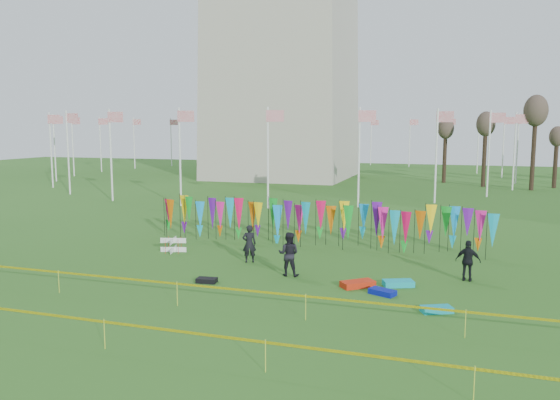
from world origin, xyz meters
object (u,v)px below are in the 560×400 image
(kite_bag_turquoise, at_px, (398,283))
(kite_bag_blue, at_px, (382,292))
(person_mid, at_px, (289,254))
(person_left, at_px, (249,244))
(kite_bag_black, at_px, (207,280))
(person_right, at_px, (468,261))
(kite_bag_red, at_px, (358,284))
(kite_bag_teal, at_px, (436,309))
(box_kite, at_px, (173,245))

(kite_bag_turquoise, distance_m, kite_bag_blue, 1.41)
(person_mid, bearing_deg, person_left, -37.62)
(kite_bag_black, bearing_deg, person_right, 19.24)
(person_mid, xyz_separation_m, person_right, (7.37, 1.51, -0.10))
(person_mid, height_order, kite_bag_red, person_mid)
(person_right, height_order, kite_bag_red, person_right)
(person_right, relative_size, kite_bag_teal, 1.61)
(kite_bag_black, relative_size, kite_bag_teal, 0.77)
(kite_bag_turquoise, relative_size, kite_bag_red, 0.89)
(person_right, bearing_deg, person_mid, 18.25)
(box_kite, distance_m, kite_bag_blue, 11.89)
(kite_bag_turquoise, relative_size, kite_bag_teal, 1.12)
(box_kite, height_order, person_left, person_left)
(person_right, distance_m, kite_bag_red, 4.86)
(person_mid, relative_size, kite_bag_black, 2.32)
(kite_bag_blue, height_order, kite_bag_teal, kite_bag_blue)
(person_left, bearing_deg, kite_bag_black, 58.75)
(person_mid, xyz_separation_m, kite_bag_black, (-2.92, -2.08, -0.86))
(person_right, bearing_deg, kite_bag_turquoise, 38.77)
(kite_bag_red, distance_m, kite_bag_black, 6.21)
(person_left, height_order, kite_bag_blue, person_left)
(kite_bag_red, bearing_deg, kite_bag_teal, -34.81)
(person_left, xyz_separation_m, kite_bag_black, (-0.45, -3.75, -0.81))
(kite_bag_red, bearing_deg, kite_bag_black, -167.93)
(person_mid, bearing_deg, person_right, -171.98)
(kite_bag_red, bearing_deg, person_right, 28.52)
(kite_bag_blue, bearing_deg, box_kite, 160.56)
(kite_bag_blue, xyz_separation_m, kite_bag_black, (-7.15, -0.58, -0.01))
(person_right, relative_size, kite_bag_red, 1.28)
(kite_bag_turquoise, bearing_deg, box_kite, 167.33)
(person_left, height_order, person_mid, person_mid)
(kite_bag_teal, bearing_deg, box_kite, 157.77)
(box_kite, bearing_deg, kite_bag_black, -48.21)
(person_left, bearing_deg, kite_bag_blue, 130.27)
(kite_bag_turquoise, xyz_separation_m, kite_bag_blue, (-0.46, -1.33, -0.02))
(person_mid, xyz_separation_m, kite_bag_blue, (4.23, -1.50, -0.86))
(person_left, xyz_separation_m, kite_bag_blue, (6.71, -3.17, -0.80))
(kite_bag_black, distance_m, kite_bag_teal, 9.25)
(kite_bag_teal, bearing_deg, kite_bag_black, 174.52)
(person_left, relative_size, person_right, 1.05)
(box_kite, bearing_deg, person_left, -9.95)
(kite_bag_red, xyz_separation_m, kite_bag_teal, (3.14, -2.18, -0.02))
(kite_bag_turquoise, height_order, kite_bag_blue, kite_bag_turquoise)
(box_kite, bearing_deg, person_right, -3.78)
(box_kite, bearing_deg, kite_bag_red, -17.74)
(person_mid, relative_size, person_right, 1.11)
(person_mid, bearing_deg, kite_bag_black, 31.86)
(box_kite, bearing_deg, kite_bag_blue, -19.44)
(box_kite, xyz_separation_m, kite_bag_teal, (13.27, -5.42, -0.28))
(person_left, xyz_separation_m, kite_bag_turquoise, (7.17, -1.84, -0.79))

